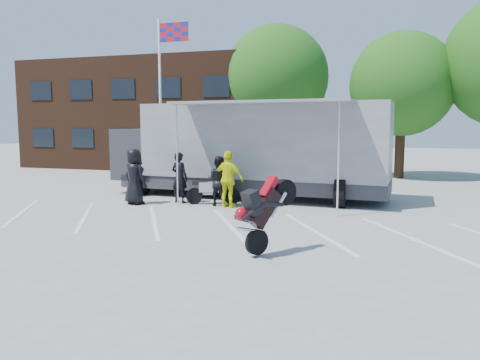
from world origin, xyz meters
The scene contains 13 objects.
ground centered at (0.00, 0.00, 0.00)m, with size 100.00×100.00×0.00m, color #A2A29D.
parking_bay_lines centered at (0.00, 1.00, 0.01)m, with size 18.00×5.00×0.01m, color white.
office_building centered at (-10.00, 18.00, 3.50)m, with size 18.00×8.00×7.00m, color #422415.
flagpole centered at (-6.24, 10.00, 5.05)m, with size 1.61×0.12×8.00m.
tree_left centered at (-2.00, 16.00, 5.57)m, with size 6.12×6.12×8.64m.
tree_mid centered at (5.00, 15.00, 4.94)m, with size 5.44×5.44×7.68m.
transporter_truck centered at (-0.70, 6.30, 0.00)m, with size 11.48×5.53×3.65m, color gray, non-canonical shape.
parked_motorcycle centered at (-1.56, 4.28, 0.00)m, with size 0.66×1.98×1.04m, color #B3B3B8, non-canonical shape.
stunt_bike_rider centered at (2.07, -1.22, 0.00)m, with size 0.74×1.57×1.85m, color black, non-canonical shape.
spectator_leather_a centered at (-4.26, 3.45, 1.00)m, with size 0.98×0.63×2.00m, color black.
spectator_leather_b centered at (-2.84, 4.20, 0.93)m, with size 0.68×0.45×1.86m, color black.
spectator_leather_c centered at (-1.28, 4.07, 0.88)m, with size 0.85×0.66×1.75m, color black.
spectator_hivis centered at (-0.83, 3.84, 0.98)m, with size 1.15×0.48×1.96m, color #E7F50C.
Camera 1 is at (4.32, -11.27, 2.85)m, focal length 35.00 mm.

